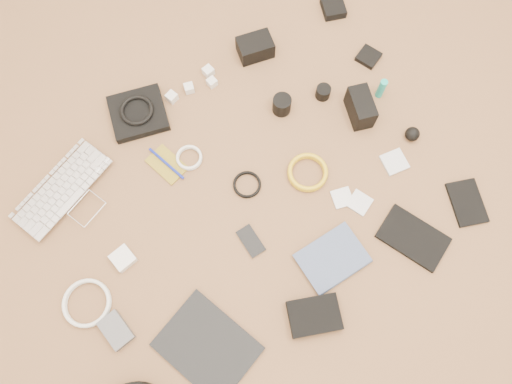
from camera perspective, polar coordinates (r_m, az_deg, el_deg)
laptop at (r=1.75m, az=-20.10°, el=-0.67°), size 0.41×0.34×0.03m
headphone_pouch at (r=1.80m, az=-13.31°, el=8.73°), size 0.23×0.22×0.03m
headphones at (r=1.78m, az=-13.48°, el=9.08°), size 0.13×0.13×0.01m
charger_a at (r=1.81m, az=-9.60°, el=10.65°), size 0.04×0.04×0.03m
charger_b at (r=1.82m, az=-7.65°, el=11.68°), size 0.04×0.04×0.03m
charger_c at (r=1.85m, az=-5.47°, el=13.56°), size 0.04×0.04×0.03m
charger_d at (r=1.82m, az=-5.06°, el=12.38°), size 0.03×0.03×0.03m
dslr_camera at (r=1.87m, az=-0.09°, el=16.20°), size 0.14×0.11×0.07m
lens_pouch at (r=2.02m, az=8.82°, el=20.12°), size 0.11×0.11×0.03m
notebook_olive at (r=1.72m, az=-10.15°, el=3.12°), size 0.11×0.15×0.01m
pen_blue at (r=1.71m, az=-10.19°, el=3.22°), size 0.05×0.16×0.01m
cable_white_a at (r=1.71m, az=-7.62°, el=3.84°), size 0.10×0.10×0.01m
lens_a at (r=1.75m, az=2.97°, el=9.93°), size 0.08×0.08×0.07m
lens_b at (r=1.80m, az=7.67°, el=11.24°), size 0.07×0.07×0.05m
card_reader at (r=1.92m, az=12.73°, el=14.84°), size 0.09×0.09×0.02m
power_brick at (r=1.65m, az=-14.96°, el=-7.33°), size 0.07×0.07×0.03m
cable_white_b at (r=1.66m, az=-18.70°, el=-11.95°), size 0.19×0.19×0.01m
cable_black at (r=1.67m, az=-1.03°, el=0.81°), size 0.11×0.11×0.01m
cable_yellow at (r=1.68m, az=5.89°, el=2.15°), size 0.14×0.14×0.02m
flash at (r=1.77m, az=11.85°, el=9.44°), size 0.11×0.14×0.10m
lens_cleaner at (r=1.82m, az=14.14°, el=11.40°), size 0.03×0.03×0.09m
battery_charger at (r=1.62m, az=-15.69°, el=-14.98°), size 0.08×0.11×0.03m
tablet at (r=1.58m, az=-5.58°, el=-17.15°), size 0.28×0.33×0.01m
phone at (r=1.61m, az=-0.60°, el=-5.62°), size 0.06×0.10×0.01m
filter_case_left at (r=1.68m, az=9.82°, el=-0.66°), size 0.08×0.08×0.01m
filter_case_mid at (r=1.68m, az=11.74°, el=-1.20°), size 0.09×0.09×0.01m
filter_case_right at (r=1.76m, az=15.54°, el=3.33°), size 0.09×0.09×0.01m
air_blower at (r=1.79m, az=17.44°, el=6.34°), size 0.06×0.06×0.05m
drive_case at (r=1.57m, az=6.67°, el=-13.85°), size 0.19×0.17×0.04m
paperback at (r=1.61m, az=10.29°, el=-9.75°), size 0.21×0.16×0.02m
notebook_black_a at (r=1.69m, az=17.52°, el=-5.01°), size 0.20×0.24×0.02m
notebook_black_b at (r=1.79m, az=22.96°, el=-1.13°), size 0.15×0.18×0.01m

